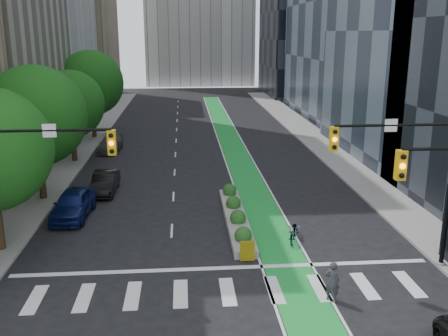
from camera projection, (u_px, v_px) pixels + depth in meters
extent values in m
plane|color=black|center=(226.00, 280.00, 22.17)|extent=(160.00, 160.00, 0.00)
cube|color=gray|center=(73.00, 153.00, 45.26)|extent=(3.60, 90.00, 0.15)
cube|color=gray|center=(327.00, 148.00, 47.13)|extent=(3.60, 90.00, 0.15)
cube|color=green|center=(230.00, 140.00, 51.26)|extent=(2.20, 70.00, 0.01)
cube|color=tan|center=(68.00, 17.00, 80.63)|extent=(14.00, 16.00, 26.00)
cube|color=black|center=(308.00, 12.00, 85.47)|extent=(14.00, 18.00, 28.00)
cylinder|color=black|center=(40.00, 163.00, 32.18)|extent=(0.44, 0.44, 5.04)
sphere|color=#0F4811|center=(36.00, 116.00, 31.37)|extent=(6.40, 6.40, 6.40)
cylinder|color=black|center=(73.00, 136.00, 41.87)|extent=(0.44, 0.44, 4.48)
sphere|color=#0F4811|center=(70.00, 104.00, 41.15)|extent=(5.60, 5.60, 5.60)
cylinder|color=black|center=(93.00, 114.00, 51.39)|extent=(0.44, 0.44, 5.15)
sphere|color=#0F4811|center=(91.00, 83.00, 50.57)|extent=(6.60, 6.60, 6.60)
cylinder|color=black|center=(43.00, 131.00, 20.28)|extent=(5.50, 0.12, 0.12)
cube|color=gold|center=(112.00, 143.00, 20.64)|extent=(0.34, 0.28, 1.05)
sphere|color=orange|center=(111.00, 143.00, 20.49)|extent=(0.20, 0.20, 0.20)
cube|color=white|center=(49.00, 131.00, 20.27)|extent=(0.55, 0.04, 0.55)
cylinder|color=black|center=(397.00, 125.00, 21.46)|extent=(5.50, 0.12, 0.12)
cube|color=gold|center=(334.00, 139.00, 21.39)|extent=(0.34, 0.28, 1.05)
sphere|color=orange|center=(335.00, 140.00, 21.23)|extent=(0.20, 0.20, 0.20)
cube|color=white|center=(391.00, 125.00, 21.41)|extent=(0.55, 0.04, 0.55)
cube|color=gold|center=(401.00, 165.00, 17.14)|extent=(0.34, 0.28, 1.05)
sphere|color=orange|center=(403.00, 166.00, 16.98)|extent=(0.20, 0.20, 0.20)
cube|color=gray|center=(236.00, 219.00, 28.95)|extent=(1.20, 10.00, 0.40)
cube|color=yellow|center=(247.00, 251.00, 23.86)|extent=(0.70, 0.12, 1.00)
sphere|color=#194C19|center=(243.00, 235.00, 25.46)|extent=(0.90, 0.90, 0.90)
sphere|color=#194C19|center=(238.00, 218.00, 27.87)|extent=(0.90, 0.90, 0.90)
sphere|color=#194C19|center=(233.00, 203.00, 30.27)|extent=(0.90, 0.90, 0.90)
sphere|color=#194C19|center=(230.00, 190.00, 32.68)|extent=(0.90, 0.90, 0.90)
imported|color=gray|center=(294.00, 231.00, 26.29)|extent=(1.33, 2.12, 1.05)
imported|color=#38333E|center=(332.00, 281.00, 20.36)|extent=(0.68, 0.51, 1.71)
imported|color=#0D1952|center=(73.00, 204.00, 29.58)|extent=(2.21, 4.96, 1.66)
imported|color=black|center=(105.00, 182.00, 34.20)|extent=(1.59, 4.40, 1.44)
imported|color=#55575A|center=(110.00, 144.00, 46.20)|extent=(2.06, 4.71, 1.35)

